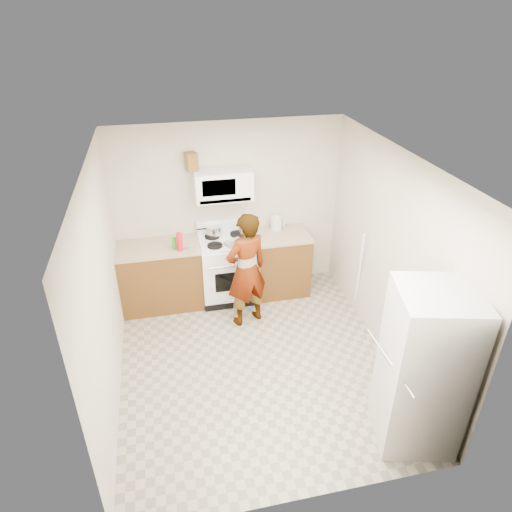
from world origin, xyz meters
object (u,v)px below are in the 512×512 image
object	(u,v)px
saucepan	(214,230)
person	(246,270)
gas_range	(227,268)
fridge	(423,369)
kettle	(276,223)
microwave	(223,185)

from	to	relation	value
saucepan	person	bearing A→B (deg)	-69.69
gas_range	fridge	distance (m)	3.17
person	kettle	world-z (taller)	person
microwave	person	size ratio (longest dim) A/B	0.48
kettle	saucepan	size ratio (longest dim) A/B	0.91
microwave	kettle	xyz separation A→B (m)	(0.76, 0.04, -0.67)
gas_range	microwave	bearing A→B (deg)	90.00
person	gas_range	bearing A→B (deg)	-97.04
microwave	fridge	distance (m)	3.37
gas_range	saucepan	xyz separation A→B (m)	(-0.15, 0.18, 0.53)
gas_range	kettle	world-z (taller)	same
gas_range	person	bearing A→B (deg)	-76.61
microwave	saucepan	size ratio (longest dim) A/B	3.54
fridge	kettle	xyz separation A→B (m)	(-0.64, 2.99, 0.18)
person	fridge	distance (m)	2.51
microwave	saucepan	xyz separation A→B (m)	(-0.15, 0.05, -0.69)
microwave	kettle	world-z (taller)	microwave
fridge	saucepan	size ratio (longest dim) A/B	7.93
gas_range	fridge	xyz separation A→B (m)	(1.40, -2.82, 0.36)
microwave	person	xyz separation A→B (m)	(0.15, -0.77, -0.90)
microwave	person	world-z (taller)	microwave
microwave	kettle	distance (m)	1.01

